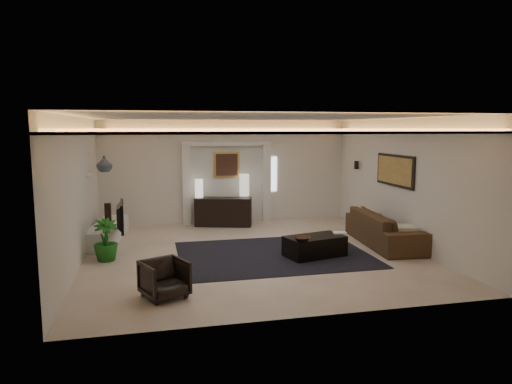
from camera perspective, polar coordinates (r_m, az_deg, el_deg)
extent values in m
plane|color=beige|center=(10.12, -0.35, -7.52)|extent=(7.00, 7.00, 0.00)
plane|color=white|center=(9.75, -0.37, 9.13)|extent=(7.00, 7.00, 0.00)
plane|color=silver|center=(13.25, -3.64, 2.51)|extent=(7.00, 0.00, 7.00)
plane|color=silver|center=(6.50, 6.35, -3.15)|extent=(7.00, 0.00, 7.00)
plane|color=silver|center=(9.70, -20.98, 0.03)|extent=(0.00, 7.00, 7.00)
plane|color=silver|center=(11.12, 17.54, 1.13)|extent=(0.00, 7.00, 7.00)
cube|color=silver|center=(9.75, -0.36, 7.49)|extent=(7.00, 7.00, 0.04)
cube|color=white|center=(13.52, 2.04, 2.20)|extent=(0.25, 0.03, 1.00)
cube|color=black|center=(10.02, 2.15, -7.65)|extent=(4.00, 3.00, 0.01)
cube|color=silver|center=(13.05, -8.54, 0.81)|extent=(0.22, 0.20, 2.20)
cube|color=silver|center=(13.42, 1.29, 1.09)|extent=(0.22, 0.20, 2.20)
cube|color=silver|center=(13.10, -3.60, 5.96)|extent=(2.52, 0.20, 0.12)
cube|color=tan|center=(13.20, -3.63, 3.36)|extent=(0.74, 0.04, 0.74)
cube|color=#4C2D1E|center=(13.18, -3.61, 3.35)|extent=(0.62, 0.02, 0.62)
cube|color=black|center=(11.34, 16.70, 2.56)|extent=(0.04, 1.64, 0.74)
cube|color=tan|center=(11.33, 16.59, 2.55)|extent=(0.02, 1.50, 0.62)
cylinder|color=black|center=(12.98, 12.22, 3.26)|extent=(0.12, 0.12, 0.22)
cube|color=silver|center=(11.05, -19.72, 2.03)|extent=(0.10, 0.55, 0.04)
cube|color=black|center=(12.81, -4.02, -2.42)|extent=(1.61, 0.87, 0.77)
cylinder|color=white|center=(12.86, -7.01, 0.69)|extent=(0.29, 0.29, 0.50)
cylinder|color=beige|center=(13.05, -1.45, 0.85)|extent=(0.34, 0.34, 0.61)
cube|color=silver|center=(11.61, -17.75, -4.74)|extent=(0.88, 2.35, 0.43)
imported|color=black|center=(10.65, -16.71, -2.85)|extent=(1.11, 0.20, 0.63)
cylinder|color=black|center=(11.85, -17.71, -2.44)|extent=(0.21, 0.21, 0.43)
imported|color=slate|center=(11.37, -18.10, 3.30)|extent=(0.36, 0.36, 0.37)
imported|color=#1B5E17|center=(9.96, -17.96, -5.62)|extent=(0.61, 0.61, 0.86)
imported|color=brown|center=(11.19, 15.56, -4.32)|extent=(2.66, 1.21, 0.76)
cube|color=silver|center=(10.55, 17.42, -4.18)|extent=(0.66, 0.57, 0.06)
cube|color=#CAB383|center=(11.91, 12.63, -2.64)|extent=(0.13, 0.37, 0.37)
cube|color=black|center=(9.92, 7.21, -6.68)|extent=(1.35, 0.94, 0.46)
imported|color=black|center=(9.42, 5.67, -5.89)|extent=(0.39, 0.39, 0.08)
cube|color=white|center=(10.19, 10.24, -5.07)|extent=(0.30, 0.24, 0.03)
imported|color=black|center=(7.66, -11.17, -10.41)|extent=(0.87, 0.88, 0.61)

